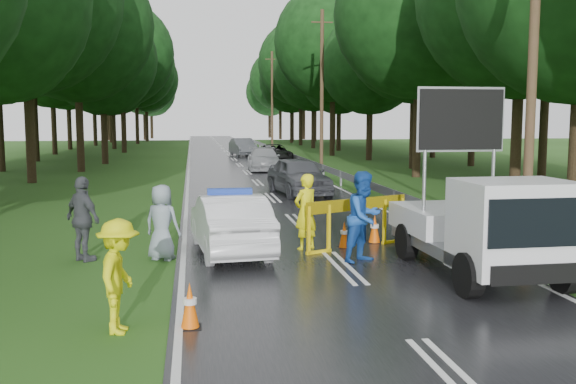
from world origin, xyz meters
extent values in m
plane|color=#224513|center=(0.00, 0.00, 0.00)|extent=(160.00, 160.00, 0.00)
cube|color=black|center=(0.00, 30.00, 0.01)|extent=(7.00, 140.00, 0.02)
cylinder|color=gray|center=(3.70, 0.00, 0.35)|extent=(0.12, 0.12, 0.70)
cube|color=gray|center=(3.70, 30.00, 0.55)|extent=(0.05, 60.00, 0.30)
cylinder|color=#4A3C22|center=(5.20, 2.00, 5.00)|extent=(0.24, 0.24, 10.00)
cylinder|color=#4A3C22|center=(5.20, 28.00, 5.00)|extent=(0.24, 0.24, 10.00)
cube|color=#4A3C22|center=(5.20, 28.00, 9.20)|extent=(1.40, 0.08, 0.08)
cylinder|color=#4A3C22|center=(5.20, 54.00, 5.00)|extent=(0.24, 0.24, 10.00)
cube|color=#4A3C22|center=(5.20, 54.00, 9.20)|extent=(1.40, 0.08, 0.08)
imported|color=silver|center=(-2.27, 1.85, 0.69)|extent=(1.86, 4.30, 1.38)
cube|color=#1938A5|center=(-2.27, 1.85, 1.44)|extent=(1.05, 0.39, 0.14)
cube|color=gray|center=(2.53, -0.58, 0.54)|extent=(2.03, 4.13, 0.24)
cube|color=silver|center=(2.51, 0.40, 0.92)|extent=(2.09, 2.38, 0.54)
cube|color=silver|center=(2.56, -2.33, 1.22)|extent=(1.98, 1.60, 1.66)
cube|color=black|center=(2.58, -3.13, 1.41)|extent=(1.80, 0.08, 0.83)
cube|color=black|center=(2.52, 0.01, 3.12)|extent=(1.85, 0.15, 1.27)
cylinder|color=black|center=(1.64, -2.54, 0.41)|extent=(0.29, 0.82, 0.82)
cylinder|color=black|center=(3.49, -2.50, 0.41)|extent=(0.29, 0.82, 0.82)
cylinder|color=black|center=(1.58, 0.57, 0.41)|extent=(0.29, 0.82, 0.82)
cylinder|color=black|center=(3.43, 0.61, 0.41)|extent=(0.29, 0.82, 0.82)
cube|color=yellow|center=(-0.50, 1.31, 0.57)|extent=(0.09, 0.09, 1.15)
cube|color=yellow|center=(0.02, 1.55, 0.57)|extent=(0.09, 0.09, 1.15)
cube|color=yellow|center=(1.58, 2.26, 0.57)|extent=(0.09, 0.09, 1.15)
cube|color=yellow|center=(2.10, 2.50, 0.57)|extent=(0.09, 0.09, 1.15)
cube|color=#F2CC00|center=(0.80, 1.91, 1.09)|extent=(2.74, 1.29, 0.29)
imported|color=#F3EF0D|center=(-0.45, 2.00, 0.91)|extent=(0.80, 0.73, 1.83)
imported|color=#1A4EAB|center=(0.58, 0.50, 1.00)|extent=(1.23, 1.18, 2.00)
imported|color=#DADE0C|center=(-4.20, -3.50, 0.85)|extent=(0.75, 1.16, 1.69)
imported|color=#46484E|center=(-5.51, 1.49, 0.94)|extent=(1.09, 1.12, 1.88)
imported|color=gray|center=(-3.80, 1.38, 0.84)|extent=(0.98, 0.85, 1.69)
imported|color=#414249|center=(1.21, 13.00, 0.78)|extent=(2.42, 4.78, 1.56)
imported|color=#95979C|center=(1.15, 25.50, 0.68)|extent=(2.14, 4.76, 1.35)
imported|color=black|center=(2.53, 31.50, 0.66)|extent=(2.28, 4.80, 1.32)
imported|color=#3D4145|center=(1.04, 40.36, 0.74)|extent=(2.16, 4.64, 1.47)
cube|color=black|center=(-3.18, -3.48, 0.01)|extent=(0.34, 0.34, 0.03)
cone|color=#F95E07|center=(-3.18, -3.48, 0.37)|extent=(0.28, 0.28, 0.69)
cube|color=black|center=(0.50, 2.00, 0.01)|extent=(0.31, 0.31, 0.03)
cone|color=#F95E07|center=(0.50, 2.00, 0.34)|extent=(0.26, 0.26, 0.64)
cube|color=black|center=(1.40, 2.50, 0.02)|extent=(0.35, 0.35, 0.03)
cone|color=#F95E07|center=(1.40, 2.50, 0.38)|extent=(0.29, 0.29, 0.72)
cube|color=black|center=(-2.54, 2.22, 0.02)|extent=(0.37, 0.37, 0.03)
cone|color=#F95E07|center=(-2.54, 2.22, 0.41)|extent=(0.31, 0.31, 0.77)
cube|color=black|center=(3.50, 4.50, 0.02)|extent=(0.39, 0.39, 0.03)
cone|color=#F95E07|center=(3.50, 4.50, 0.42)|extent=(0.32, 0.32, 0.80)
camera|label=1|loc=(-3.10, -12.92, 3.15)|focal=40.00mm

